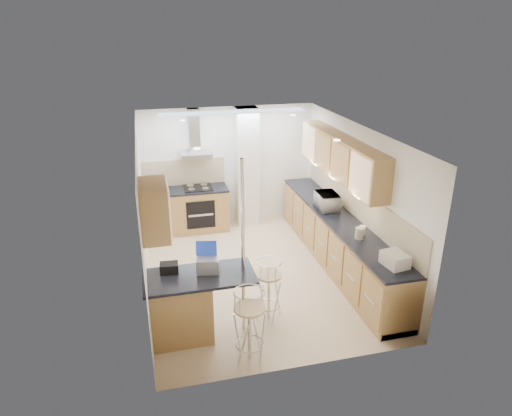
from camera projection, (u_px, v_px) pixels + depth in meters
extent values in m
plane|color=beige|center=(256.00, 273.00, 7.93)|extent=(4.80, 4.80, 0.00)
cube|color=white|center=(228.00, 166.00, 9.63)|extent=(3.60, 0.04, 2.50)
cube|color=white|center=(305.00, 281.00, 5.30)|extent=(3.60, 0.04, 2.50)
cube|color=white|center=(143.00, 217.00, 7.06)|extent=(0.04, 4.80, 2.50)
cube|color=white|center=(357.00, 198.00, 7.87)|extent=(0.04, 4.80, 2.50)
cube|color=silver|center=(256.00, 131.00, 7.00)|extent=(3.60, 4.80, 0.02)
cube|color=#A17740|center=(341.00, 157.00, 7.95)|extent=(0.34, 3.00, 0.72)
cube|color=#A17740|center=(154.00, 210.00, 5.65)|extent=(0.34, 0.62, 0.72)
cube|color=beige|center=(356.00, 201.00, 7.89)|extent=(0.03, 4.40, 0.56)
cube|color=beige|center=(184.00, 173.00, 9.43)|extent=(1.70, 0.03, 0.56)
cube|color=white|center=(247.00, 168.00, 9.53)|extent=(0.45, 0.40, 2.50)
cube|color=silver|center=(196.00, 154.00, 9.11)|extent=(0.62, 0.48, 0.08)
cube|color=silver|center=(194.00, 131.00, 9.07)|extent=(0.22, 0.20, 0.88)
cylinder|color=silver|center=(243.00, 250.00, 6.04)|extent=(0.05, 0.05, 2.50)
cube|color=black|center=(201.00, 215.00, 9.22)|extent=(0.58, 0.02, 0.58)
cube|color=black|center=(198.00, 188.00, 9.32)|extent=(0.58, 0.50, 0.02)
cube|color=tan|center=(233.00, 112.00, 8.63)|extent=(2.80, 0.35, 0.02)
cube|color=#A17740|center=(337.00, 242.00, 8.10)|extent=(0.60, 4.40, 0.88)
cube|color=black|center=(339.00, 218.00, 7.93)|extent=(0.63, 4.40, 0.04)
cube|color=#A17740|center=(187.00, 211.00, 9.45)|extent=(1.70, 0.60, 0.88)
cube|color=black|center=(186.00, 190.00, 9.28)|extent=(1.70, 0.63, 0.04)
cube|color=#A17740|center=(201.00, 307.00, 6.21)|extent=(1.35, 0.62, 0.90)
cube|color=black|center=(199.00, 277.00, 6.03)|extent=(1.47, 0.72, 0.04)
imported|color=silver|center=(327.00, 201.00, 8.23)|extent=(0.37, 0.53, 0.29)
cube|color=#9E9FA5|center=(208.00, 265.00, 6.09)|extent=(0.33, 0.27, 0.20)
cube|color=black|center=(169.00, 268.00, 6.08)|extent=(0.25, 0.19, 0.13)
cylinder|color=beige|center=(327.00, 203.00, 8.25)|extent=(0.14, 0.14, 0.19)
cylinder|color=beige|center=(339.00, 204.00, 8.28)|extent=(0.12, 0.12, 0.14)
cylinder|color=#B9B094|center=(360.00, 233.00, 7.08)|extent=(0.15, 0.15, 0.18)
cylinder|color=silver|center=(362.00, 230.00, 7.22)|extent=(0.13, 0.13, 0.15)
cube|color=beige|center=(395.00, 260.00, 6.28)|extent=(0.33, 0.39, 0.19)
cylinder|color=silver|center=(150.00, 188.00, 9.02)|extent=(0.16, 0.16, 0.19)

